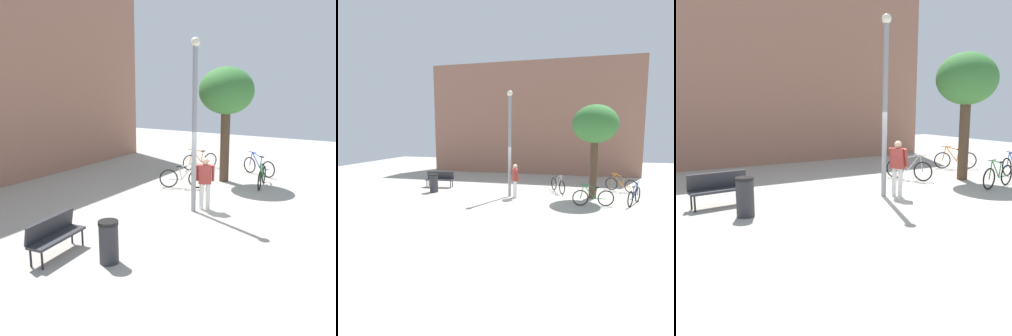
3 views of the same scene
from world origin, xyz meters
TOP-DOWN VIEW (x-y plane):
  - ground_plane at (0.00, 0.00)m, footprint 36.00×36.00m
  - lamppost at (0.21, 0.01)m, footprint 0.28×0.28m
  - person_by_lamppost at (0.54, -0.22)m, footprint 0.46×0.63m
  - park_bench at (-4.32, 1.31)m, footprint 1.64×0.65m
  - plaza_tree at (4.26, 0.70)m, footprint 2.16×2.16m
  - bicycle_silver at (2.51, 1.62)m, footprint 0.86×1.64m
  - bicycle_blue at (6.02, -0.17)m, footprint 0.83×1.65m
  - bicycle_orange at (5.83, 2.56)m, footprint 1.55×1.02m
  - bicycle_green at (4.20, -0.90)m, footprint 1.79×0.34m
  - trash_bin at (-3.99, -0.04)m, footprint 0.46×0.46m

SIDE VIEW (x-z plane):
  - ground_plane at x=0.00m, z-range 0.00..0.00m
  - bicycle_silver at x=2.51m, z-range -0.10..0.87m
  - bicycle_blue at x=6.02m, z-range -0.10..0.87m
  - bicycle_orange at x=5.83m, z-range -0.10..0.87m
  - bicycle_green at x=4.20m, z-range -0.10..0.87m
  - trash_bin at x=-3.99m, z-range 0.00..0.99m
  - park_bench at x=-4.32m, z-range 0.08..1.01m
  - person_by_lamppost at x=0.54m, z-range 0.13..1.80m
  - lamppost at x=0.21m, z-range 0.31..5.54m
  - plaza_tree at x=4.26m, z-range 1.26..5.80m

